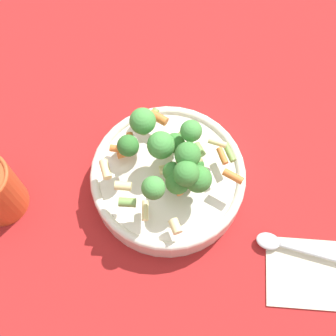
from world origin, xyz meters
TOP-DOWN VIEW (x-y plane):
  - ground_plane at (0.00, 0.00)m, footprint 3.00×3.00m
  - bowl at (0.00, 0.00)m, footprint 0.24×0.24m
  - pasta_salad at (-0.01, 0.00)m, footprint 0.19×0.20m
  - napkin at (-0.14, 0.22)m, footprint 0.19×0.17m
  - spoon at (-0.13, 0.18)m, footprint 0.16×0.14m

SIDE VIEW (x-z plane):
  - ground_plane at x=0.00m, z-range 0.00..0.00m
  - napkin at x=-0.14m, z-range 0.00..0.01m
  - spoon at x=-0.13m, z-range 0.01..0.02m
  - bowl at x=0.00m, z-range 0.00..0.05m
  - pasta_salad at x=-0.01m, z-range 0.05..0.14m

